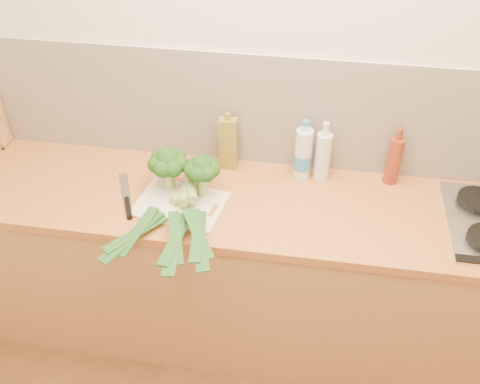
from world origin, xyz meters
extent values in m
plane|color=beige|center=(0.00, 1.50, 1.30)|extent=(3.50, 0.00, 3.50)
cube|color=silver|center=(0.00, 1.49, 1.17)|extent=(3.20, 0.02, 0.54)
cube|color=#A57844|center=(0.00, 1.20, 0.43)|extent=(3.20, 0.60, 0.86)
cube|color=#B76C36|center=(0.00, 1.20, 0.88)|extent=(3.20, 0.62, 0.04)
cylinder|color=black|center=(0.87, 1.32, 0.93)|extent=(0.17, 0.17, 0.03)
cube|color=beige|center=(-0.38, 1.12, 0.91)|extent=(0.41, 0.33, 0.01)
cylinder|color=#A0BB6D|center=(-0.45, 1.21, 0.96)|extent=(0.04, 0.04, 0.09)
sphere|color=black|center=(-0.45, 1.21, 1.07)|extent=(0.11, 0.11, 0.11)
sphere|color=black|center=(-0.40, 1.21, 1.05)|extent=(0.08, 0.08, 0.08)
sphere|color=black|center=(-0.42, 1.25, 1.05)|extent=(0.08, 0.08, 0.08)
sphere|color=black|center=(-0.46, 1.26, 1.05)|extent=(0.08, 0.08, 0.08)
sphere|color=black|center=(-0.50, 1.23, 1.05)|extent=(0.08, 0.08, 0.08)
sphere|color=black|center=(-0.50, 1.19, 1.05)|extent=(0.08, 0.08, 0.08)
sphere|color=black|center=(-0.46, 1.16, 1.05)|extent=(0.08, 0.08, 0.08)
sphere|color=black|center=(-0.42, 1.17, 1.05)|extent=(0.08, 0.08, 0.08)
cylinder|color=#A0BB6D|center=(-0.30, 1.19, 0.96)|extent=(0.05, 0.05, 0.10)
sphere|color=black|center=(-0.30, 1.19, 1.07)|extent=(0.09, 0.09, 0.09)
sphere|color=black|center=(-0.26, 1.19, 1.05)|extent=(0.07, 0.07, 0.07)
sphere|color=black|center=(-0.27, 1.23, 1.05)|extent=(0.07, 0.07, 0.07)
sphere|color=black|center=(-0.31, 1.23, 1.05)|extent=(0.07, 0.07, 0.07)
sphere|color=black|center=(-0.34, 1.21, 1.05)|extent=(0.07, 0.07, 0.07)
sphere|color=black|center=(-0.34, 1.17, 1.05)|extent=(0.07, 0.07, 0.07)
sphere|color=black|center=(-0.31, 1.15, 1.05)|extent=(0.07, 0.07, 0.07)
sphere|color=black|center=(-0.27, 1.16, 1.05)|extent=(0.07, 0.07, 0.07)
cylinder|color=white|center=(-0.32, 1.30, 0.93)|extent=(0.09, 0.13, 0.04)
cylinder|color=#7FAA55|center=(-0.38, 1.17, 0.93)|extent=(0.10, 0.16, 0.04)
cube|color=#1B4317|center=(-0.51, 0.89, 0.93)|extent=(0.21, 0.27, 0.02)
cube|color=#1B4317|center=(-0.51, 0.87, 0.94)|extent=(0.18, 0.33, 0.01)
cube|color=#1B4317|center=(-0.50, 0.90, 0.94)|extent=(0.10, 0.28, 0.02)
cylinder|color=white|center=(-0.38, 1.25, 0.95)|extent=(0.05, 0.11, 0.04)
cylinder|color=#7FAA55|center=(-0.37, 1.14, 0.95)|extent=(0.06, 0.14, 0.04)
cube|color=#1B4317|center=(-0.34, 0.86, 0.95)|extent=(0.07, 0.30, 0.02)
cube|color=#1B4317|center=(-0.33, 0.84, 0.95)|extent=(0.09, 0.34, 0.01)
cube|color=#1B4317|center=(-0.34, 0.87, 0.96)|extent=(0.13, 0.28, 0.02)
cylinder|color=white|center=(-0.37, 1.24, 0.97)|extent=(0.07, 0.11, 0.04)
cylinder|color=#7FAA55|center=(-0.34, 1.14, 0.97)|extent=(0.08, 0.13, 0.04)
cube|color=#1B4317|center=(-0.25, 0.87, 0.97)|extent=(0.09, 0.30, 0.02)
cube|color=#1B4317|center=(-0.24, 0.86, 0.97)|extent=(0.15, 0.34, 0.01)
cube|color=#1B4317|center=(-0.25, 0.88, 0.97)|extent=(0.18, 0.27, 0.02)
cube|color=silver|center=(-0.66, 1.20, 0.90)|extent=(0.11, 0.19, 0.00)
cylinder|color=black|center=(-0.59, 1.05, 0.91)|extent=(0.08, 0.13, 0.02)
cube|color=tan|center=(-1.34, 1.43, 1.04)|extent=(0.01, 0.09, 0.28)
cube|color=olive|center=(-0.23, 1.42, 1.03)|extent=(0.08, 0.05, 0.26)
cylinder|color=olive|center=(-0.23, 1.42, 1.17)|extent=(0.02, 0.02, 0.03)
cylinder|color=silver|center=(0.20, 1.41, 1.01)|extent=(0.07, 0.07, 0.23)
cylinder|color=silver|center=(0.20, 1.41, 1.16)|extent=(0.03, 0.03, 0.06)
cylinder|color=maroon|center=(0.51, 1.43, 1.01)|extent=(0.06, 0.06, 0.23)
cylinder|color=maroon|center=(0.51, 1.43, 1.15)|extent=(0.03, 0.03, 0.05)
cylinder|color=silver|center=(0.11, 1.40, 1.02)|extent=(0.08, 0.08, 0.25)
cylinder|color=silver|center=(0.11, 1.40, 1.16)|extent=(0.03, 0.03, 0.03)
cylinder|color=#327BBB|center=(0.11, 1.40, 0.99)|extent=(0.08, 0.08, 0.07)
camera|label=1|loc=(0.14, -0.56, 2.39)|focal=40.00mm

